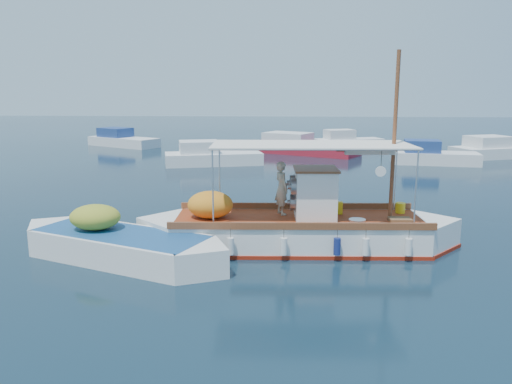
{
  "coord_description": "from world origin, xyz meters",
  "views": [
    {
      "loc": [
        -0.37,
        -16.04,
        4.86
      ],
      "look_at": [
        -1.37,
        0.0,
        1.59
      ],
      "focal_mm": 35.0,
      "sensor_mm": 36.0,
      "label": 1
    }
  ],
  "objects": [
    {
      "name": "bg_boat_nw",
      "position": [
        -5.45,
        16.73,
        0.49
      ],
      "size": [
        6.75,
        3.93,
        1.8
      ],
      "rotation": [
        0.0,
        0.0,
        0.26
      ],
      "color": "silver",
      "rests_on": "ground"
    },
    {
      "name": "bg_boat_e",
      "position": [
        15.15,
        21.75,
        0.49
      ],
      "size": [
        7.52,
        4.85,
        1.8
      ],
      "rotation": [
        0.0,
        0.0,
        0.35
      ],
      "color": "silver",
      "rests_on": "ground"
    },
    {
      "name": "fishing_caique",
      "position": [
        -0.04,
        -0.79,
        0.55
      ],
      "size": [
        10.24,
        3.16,
        6.25
      ],
      "rotation": [
        0.0,
        0.0,
        0.05
      ],
      "color": "white",
      "rests_on": "ground"
    },
    {
      "name": "ground",
      "position": [
        0.0,
        0.0,
        0.0
      ],
      "size": [
        160.0,
        160.0,
        0.0
      ],
      "primitive_type": "plane",
      "color": "black",
      "rests_on": "ground"
    },
    {
      "name": "bg_boat_n",
      "position": [
        0.61,
        23.17,
        0.49
      ],
      "size": [
        9.01,
        6.6,
        1.8
      ],
      "rotation": [
        0.0,
        0.0,
        -0.49
      ],
      "color": "maroon",
      "rests_on": "ground"
    },
    {
      "name": "dinghy",
      "position": [
        -5.26,
        -2.32,
        0.37
      ],
      "size": [
        6.74,
        3.88,
        1.78
      ],
      "rotation": [
        0.0,
        0.0,
        -0.39
      ],
      "color": "white",
      "rests_on": "ground"
    },
    {
      "name": "bg_boat_far_w",
      "position": [
        -15.02,
        27.42,
        0.49
      ],
      "size": [
        7.08,
        5.42,
        1.8
      ],
      "rotation": [
        0.0,
        0.0,
        -0.52
      ],
      "color": "silver",
      "rests_on": "ground"
    },
    {
      "name": "bg_boat_ne",
      "position": [
        9.38,
        18.0,
        0.49
      ],
      "size": [
        5.92,
        3.03,
        1.8
      ],
      "rotation": [
        0.0,
        0.0,
        -0.15
      ],
      "color": "silver",
      "rests_on": "ground"
    },
    {
      "name": "bg_boat_far_n",
      "position": [
        4.75,
        27.19,
        0.49
      ],
      "size": [
        6.16,
        3.75,
        1.8
      ],
      "rotation": [
        0.0,
        0.0,
        0.32
      ],
      "color": "silver",
      "rests_on": "ground"
    }
  ]
}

